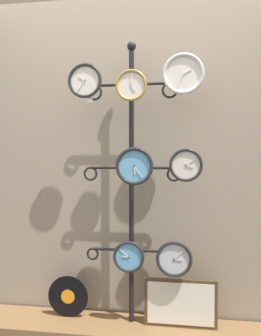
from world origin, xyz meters
name	(u,v)px	position (x,y,z in m)	size (l,w,h in m)	color
shop_wall	(134,140)	(0.00, 0.57, 1.40)	(4.40, 0.04, 2.80)	gray
low_shelf	(130,329)	(0.00, 0.35, 0.03)	(2.20, 0.36, 0.06)	brown
display_stand	(132,241)	(0.00, 0.41, 0.65)	(0.72, 0.43, 2.09)	black
clock_top_left	(85,81)	(-0.32, 0.30, 1.80)	(0.25, 0.04, 0.25)	silver
clock_top_center	(131,85)	(0.01, 0.31, 1.76)	(0.22, 0.04, 0.22)	silver
clock_top_right	(183,74)	(0.37, 0.33, 1.83)	(0.29, 0.04, 0.29)	silver
clock_middle_center	(134,166)	(0.04, 0.29, 1.20)	(0.26, 0.04, 0.26)	#60A8DB
clock_middle_right	(186,165)	(0.39, 0.30, 1.21)	(0.23, 0.04, 0.23)	silver
clock_bottom_center	(129,257)	(-0.01, 0.33, 0.56)	(0.22, 0.04, 0.22)	#60A8DB
clock_bottom_right	(174,259)	(0.31, 0.32, 0.56)	(0.25, 0.04, 0.25)	silver
vinyl_record	(68,296)	(-0.48, 0.40, 0.22)	(0.31, 0.01, 0.31)	black
picture_frame	(180,303)	(0.35, 0.37, 0.23)	(0.51, 0.02, 0.34)	#4C381E
price_tag_upper	(90,100)	(-0.28, 0.30, 1.66)	(0.04, 0.00, 0.03)	white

